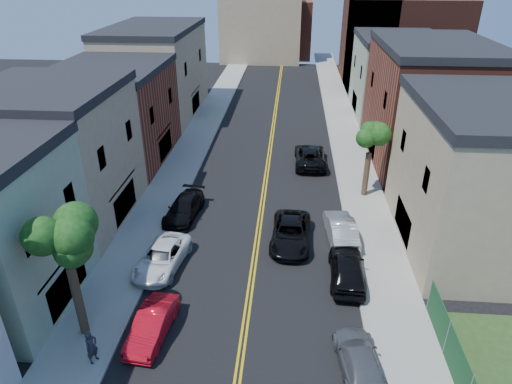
% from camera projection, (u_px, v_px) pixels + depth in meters
% --- Properties ---
extents(sidewalk_left, '(3.20, 100.00, 0.15)m').
position_uv_depth(sidewalk_left, '(193.00, 143.00, 45.43)').
color(sidewalk_left, gray).
rests_on(sidewalk_left, ground).
extents(sidewalk_right, '(3.20, 100.00, 0.15)m').
position_uv_depth(sidewalk_right, '(350.00, 148.00, 44.30)').
color(sidewalk_right, gray).
rests_on(sidewalk_right, ground).
extents(curb_left, '(0.30, 100.00, 0.15)m').
position_uv_depth(curb_left, '(210.00, 144.00, 45.31)').
color(curb_left, gray).
rests_on(curb_left, ground).
extents(curb_right, '(0.30, 100.00, 0.15)m').
position_uv_depth(curb_right, '(332.00, 147.00, 44.43)').
color(curb_right, gray).
rests_on(curb_right, ground).
extents(bldg_left_tan_near, '(9.00, 10.00, 9.00)m').
position_uv_depth(bldg_left_tan_near, '(55.00, 160.00, 30.57)').
color(bldg_left_tan_near, '#998466').
rests_on(bldg_left_tan_near, ground).
extents(bldg_left_brick, '(9.00, 12.00, 8.00)m').
position_uv_depth(bldg_left_brick, '(114.00, 117.00, 40.52)').
color(bldg_left_brick, brown).
rests_on(bldg_left_brick, ground).
extents(bldg_left_tan_far, '(9.00, 16.00, 9.50)m').
position_uv_depth(bldg_left_tan_far, '(156.00, 73.00, 52.56)').
color(bldg_left_tan_far, '#998466').
rests_on(bldg_left_tan_far, ground).
extents(bldg_right_tan, '(9.00, 12.00, 9.00)m').
position_uv_depth(bldg_right_tan, '(484.00, 181.00, 27.68)').
color(bldg_right_tan, '#998466').
rests_on(bldg_right_tan, ground).
extents(bldg_right_brick, '(9.00, 14.00, 10.00)m').
position_uv_depth(bldg_right_brick, '(427.00, 107.00, 39.83)').
color(bldg_right_brick, brown).
rests_on(bldg_right_brick, ground).
extents(bldg_right_palegrn, '(9.00, 12.00, 8.50)m').
position_uv_depth(bldg_right_palegrn, '(396.00, 78.00, 52.55)').
color(bldg_right_palegrn, gray).
rests_on(bldg_right_palegrn, ground).
extents(church, '(16.20, 14.20, 22.60)m').
position_uv_depth(church, '(395.00, 33.00, 64.33)').
color(church, '#4C2319').
rests_on(church, ground).
extents(backdrop_left, '(14.00, 8.00, 12.00)m').
position_uv_depth(backdrop_left, '(261.00, 27.00, 79.56)').
color(backdrop_left, '#998466').
rests_on(backdrop_left, ground).
extents(backdrop_center, '(10.00, 8.00, 10.00)m').
position_uv_depth(backdrop_center, '(284.00, 30.00, 83.27)').
color(backdrop_center, brown).
rests_on(backdrop_center, ground).
extents(tree_left_mid, '(5.20, 5.20, 9.29)m').
position_uv_depth(tree_left_mid, '(60.00, 221.00, 19.45)').
color(tree_left_mid, '#35251A').
rests_on(tree_left_mid, sidewalk_left).
extents(tree_right_far, '(4.40, 4.40, 8.03)m').
position_uv_depth(tree_right_far, '(372.00, 127.00, 32.84)').
color(tree_right_far, '#35251A').
rests_on(tree_right_far, sidewalk_right).
extents(red_sedan, '(1.88, 4.33, 1.39)m').
position_uv_depth(red_sedan, '(152.00, 325.00, 22.06)').
color(red_sedan, red).
rests_on(red_sedan, ground).
extents(white_pickup, '(2.99, 5.31, 1.40)m').
position_uv_depth(white_pickup, '(162.00, 257.00, 27.02)').
color(white_pickup, white).
rests_on(white_pickup, ground).
extents(grey_car_left, '(1.62, 3.99, 1.36)m').
position_uv_depth(grey_car_left, '(162.00, 257.00, 27.05)').
color(grey_car_left, '#525459').
rests_on(grey_car_left, ground).
extents(black_car_left, '(2.57, 5.13, 1.43)m').
position_uv_depth(black_car_left, '(184.00, 208.00, 32.33)').
color(black_car_left, black).
rests_on(black_car_left, ground).
extents(grey_car_right, '(2.32, 4.67, 1.30)m').
position_uv_depth(grey_car_right, '(359.00, 360.00, 20.16)').
color(grey_car_right, '#54565C').
rests_on(grey_car_right, ground).
extents(black_car_right, '(2.11, 4.96, 1.67)m').
position_uv_depth(black_car_right, '(347.00, 268.00, 25.85)').
color(black_car_right, black).
rests_on(black_car_right, ground).
extents(silver_car_right, '(2.12, 4.97, 1.59)m').
position_uv_depth(silver_car_right, '(341.00, 229.00, 29.69)').
color(silver_car_right, '#ADB0B5').
rests_on(silver_car_right, ground).
extents(dark_car_right_far, '(2.81, 5.90, 1.62)m').
position_uv_depth(dark_car_right_far, '(310.00, 156.00, 40.64)').
color(dark_car_right_far, black).
rests_on(dark_car_right_far, ground).
extents(black_suv_lane, '(2.73, 5.53, 1.51)m').
position_uv_depth(black_suv_lane, '(291.00, 233.00, 29.31)').
color(black_suv_lane, black).
rests_on(black_suv_lane, ground).
extents(pedestrian_left, '(0.62, 0.75, 1.74)m').
position_uv_depth(pedestrian_left, '(92.00, 347.00, 20.36)').
color(pedestrian_left, '#282830').
rests_on(pedestrian_left, sidewalk_left).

